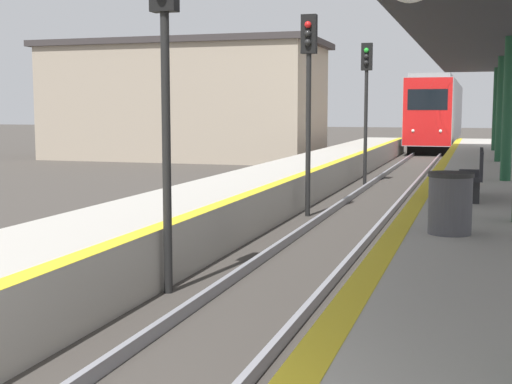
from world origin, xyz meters
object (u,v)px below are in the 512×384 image
object	(u,v)px
signal_near	(165,53)
bench	(474,173)
train	(438,113)
signal_mid	(309,77)
signal_far	(366,87)
trash_bin	(450,203)

from	to	relation	value
signal_near	bench	world-z (taller)	signal_near
train	signal_mid	bearing A→B (deg)	-92.03
bench	train	bearing A→B (deg)	94.16
train	signal_far	world-z (taller)	signal_far
trash_bin	signal_mid	bearing A→B (deg)	117.72
signal_mid	signal_far	xyz separation A→B (m)	(0.21, 7.61, 0.00)
signal_far	bench	bearing A→B (deg)	-70.70
trash_bin	bench	bearing A→B (deg)	86.07
signal_near	train	bearing A→B (deg)	88.05
train	signal_mid	xyz separation A→B (m)	(-1.18, -33.41, 1.01)
train	signal_far	distance (m)	25.84
signal_near	trash_bin	bearing A→B (deg)	13.39
signal_mid	signal_far	bearing A→B (deg)	88.43
signal_mid	bench	size ratio (longest dim) A/B	2.61
train	bench	distance (m)	36.19
train	signal_far	size ratio (longest dim) A/B	4.46
signal_mid	bench	world-z (taller)	signal_mid
signal_far	bench	size ratio (longest dim) A/B	2.61
train	trash_bin	world-z (taller)	train
signal_far	trash_bin	distance (m)	14.84
signal_near	trash_bin	size ratio (longest dim) A/B	5.71
signal_near	trash_bin	distance (m)	4.33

